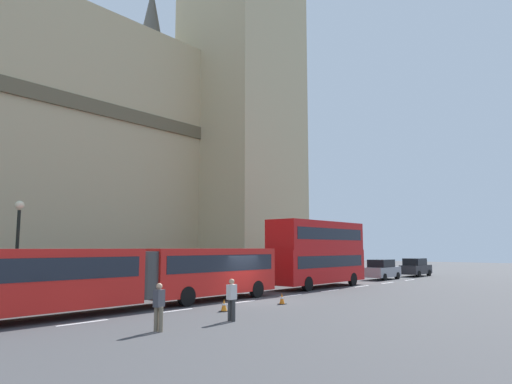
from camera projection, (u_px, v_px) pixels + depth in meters
ground_plane at (253, 301)px, 26.08m from camera, size 160.00×160.00×0.00m
lane_centre_marking at (291, 296)px, 28.76m from camera, size 39.00×0.16×0.01m
articulated_bus at (137, 272)px, 22.77m from camera, size 18.57×2.54×2.90m
double_decker_bus at (318, 251)px, 35.07m from camera, size 9.78×2.54×4.90m
sedan_lead at (382, 270)px, 43.57m from camera, size 4.40×1.86×1.85m
sedan_trailing at (416, 267)px, 48.49m from camera, size 4.40×1.86×1.85m
traffic_cone_west at (224, 305)px, 21.65m from camera, size 0.36×0.36×0.58m
traffic_cone_middle at (282, 299)px, 24.43m from camera, size 0.36×0.36×0.58m
street_lamp at (17, 245)px, 22.90m from camera, size 0.44×0.44×5.27m
pedestrian_near_cones at (159, 305)px, 16.51m from camera, size 0.45×0.35×1.69m
pedestrian_by_kerb at (232, 298)px, 18.86m from camera, size 0.41×0.36×1.69m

